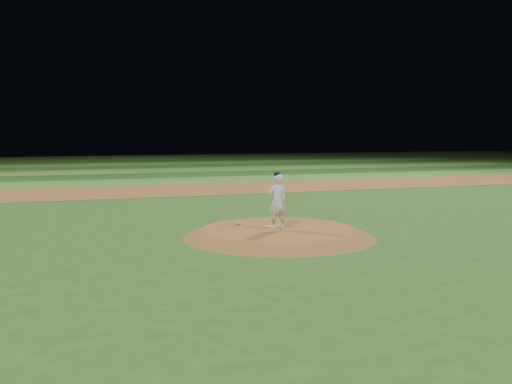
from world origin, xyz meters
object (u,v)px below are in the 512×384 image
object	(u,v)px
pitchers_mound	(279,233)
rosin_bag	(239,223)
pitcher_on_mound	(277,201)
pitching_rubber	(273,226)

from	to	relation	value
pitchers_mound	rosin_bag	distance (m)	1.38
pitchers_mound	pitcher_on_mound	xyz separation A→B (m)	(-0.13, -0.20, 0.93)
rosin_bag	pitching_rubber	bearing A→B (deg)	-39.10
pitching_rubber	pitchers_mound	bearing A→B (deg)	-83.16
pitchers_mound	rosin_bag	xyz separation A→B (m)	(-0.88, 1.05, 0.16)
pitchers_mound	pitching_rubber	size ratio (longest dim) A/B	10.39
pitching_rubber	rosin_bag	xyz separation A→B (m)	(-0.84, 0.69, 0.02)
rosin_bag	pitcher_on_mound	world-z (taller)	pitcher_on_mound
pitchers_mound	pitcher_on_mound	world-z (taller)	pitcher_on_mound
rosin_bag	pitcher_on_mound	size ratio (longest dim) A/B	0.08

